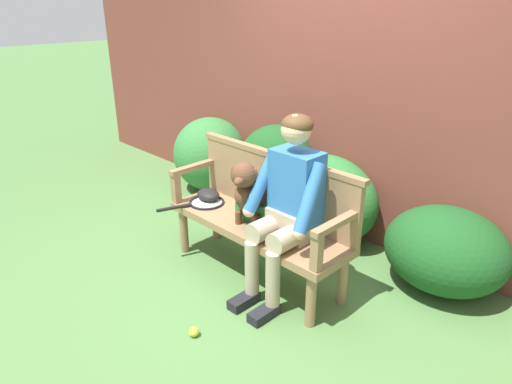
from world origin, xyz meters
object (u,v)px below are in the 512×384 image
garden_bench (256,230)px  person_seated (288,202)px  tennis_ball (194,332)px  tennis_racket (204,203)px  baseball_glove (208,195)px  sports_bag (257,209)px  dog_on_bench (250,190)px

garden_bench → person_seated: bearing=-1.6°
person_seated → tennis_ball: bearing=-96.5°
garden_bench → tennis_racket: bearing=-173.5°
baseball_glove → sports_bag: (0.52, 0.05, 0.03)m
sports_bag → garden_bench: bearing=-51.9°
tennis_ball → baseball_glove: bearing=135.0°
tennis_racket → tennis_ball: bearing=-43.3°
garden_bench → tennis_ball: size_ratio=23.11×
dog_on_bench → garden_bench: bearing=11.7°
dog_on_bench → tennis_racket: dog_on_bench is taller
dog_on_bench → baseball_glove: (-0.53, 0.03, -0.21)m
person_seated → tennis_ball: 1.05m
person_seated → sports_bag: person_seated is taller
garden_bench → baseball_glove: baseball_glove is taller
tennis_racket → sports_bag: (0.49, 0.14, 0.06)m
tennis_ball → sports_bag: bearing=108.4°
garden_bench → dog_on_bench: (-0.05, -0.01, 0.32)m
garden_bench → person_seated: person_seated is taller
baseball_glove → tennis_ball: (0.81, -0.81, -0.46)m
baseball_glove → tennis_ball: bearing=-36.8°
tennis_ball → dog_on_bench: bearing=109.9°
sports_bag → tennis_ball: sports_bag is taller
person_seated → tennis_ball: (-0.09, -0.78, -0.69)m
person_seated → tennis_ball: person_seated is taller
tennis_racket → baseball_glove: size_ratio=2.64×
garden_bench → tennis_ball: bearing=-73.8°
tennis_racket → tennis_ball: (0.77, -0.73, -0.43)m
baseball_glove → sports_bag: sports_bag is taller
baseball_glove → sports_bag: 0.53m
garden_bench → sports_bag: sports_bag is taller
garden_bench → baseball_glove: (-0.58, 0.02, 0.11)m
garden_bench → dog_on_bench: bearing=-168.3°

